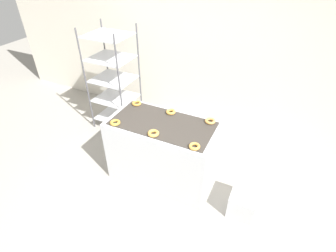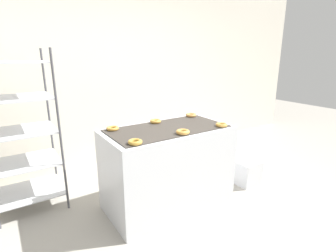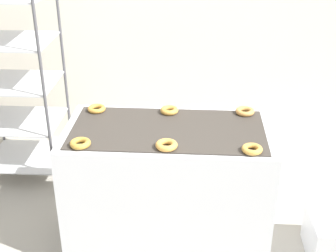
{
  "view_description": "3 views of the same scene",
  "coord_description": "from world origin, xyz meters",
  "px_view_note": "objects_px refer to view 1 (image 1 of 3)",
  "views": [
    {
      "loc": [
        1.18,
        -1.72,
        2.71
      ],
      "look_at": [
        0.0,
        0.75,
        0.75
      ],
      "focal_mm": 28.0,
      "sensor_mm": 36.0,
      "label": 1
    },
    {
      "loc": [
        -1.44,
        -1.6,
        1.66
      ],
      "look_at": [
        0.0,
        0.6,
        0.91
      ],
      "focal_mm": 28.0,
      "sensor_mm": 36.0,
      "label": 2
    },
    {
      "loc": [
        0.17,
        -2.08,
        2.25
      ],
      "look_at": [
        0.0,
        0.6,
        0.91
      ],
      "focal_mm": 50.0,
      "sensor_mm": 36.0,
      "label": 3
    }
  ],
  "objects_px": {
    "donut_far_left": "(137,103)",
    "donut_far_center": "(171,112)",
    "baking_rack_cart": "(113,79)",
    "donut_near_center": "(153,133)",
    "donut_near_right": "(194,146)",
    "glaze_bin": "(243,201)",
    "fryer_machine": "(163,151)",
    "donut_far_right": "(210,121)",
    "donut_near_left": "(115,123)"
  },
  "relations": [
    {
      "from": "baking_rack_cart",
      "to": "donut_far_right",
      "type": "relative_size",
      "value": 13.22
    },
    {
      "from": "donut_near_left",
      "to": "donut_near_center",
      "type": "height_order",
      "value": "donut_near_center"
    },
    {
      "from": "fryer_machine",
      "to": "donut_far_center",
      "type": "relative_size",
      "value": 10.89
    },
    {
      "from": "donut_far_left",
      "to": "donut_far_center",
      "type": "relative_size",
      "value": 1.01
    },
    {
      "from": "donut_near_right",
      "to": "baking_rack_cart",
      "type": "bearing_deg",
      "value": 149.28
    },
    {
      "from": "glaze_bin",
      "to": "donut_near_center",
      "type": "relative_size",
      "value": 3.0
    },
    {
      "from": "fryer_machine",
      "to": "donut_near_center",
      "type": "xyz_separation_m",
      "value": [
        0.01,
        -0.25,
        0.47
      ]
    },
    {
      "from": "donut_near_center",
      "to": "donut_near_right",
      "type": "bearing_deg",
      "value": -1.39
    },
    {
      "from": "baking_rack_cart",
      "to": "donut_far_right",
      "type": "bearing_deg",
      "value": -16.76
    },
    {
      "from": "donut_near_right",
      "to": "donut_far_center",
      "type": "distance_m",
      "value": 0.73
    },
    {
      "from": "fryer_machine",
      "to": "glaze_bin",
      "type": "bearing_deg",
      "value": -4.97
    },
    {
      "from": "donut_far_left",
      "to": "donut_far_right",
      "type": "height_order",
      "value": "donut_far_right"
    },
    {
      "from": "fryer_machine",
      "to": "donut_near_left",
      "type": "relative_size",
      "value": 10.68
    },
    {
      "from": "fryer_machine",
      "to": "baking_rack_cart",
      "type": "height_order",
      "value": "baking_rack_cart"
    },
    {
      "from": "glaze_bin",
      "to": "donut_far_right",
      "type": "bearing_deg",
      "value": 149.16
    },
    {
      "from": "fryer_machine",
      "to": "donut_near_left",
      "type": "distance_m",
      "value": 0.74
    },
    {
      "from": "baking_rack_cart",
      "to": "glaze_bin",
      "type": "height_order",
      "value": "baking_rack_cart"
    },
    {
      "from": "glaze_bin",
      "to": "fryer_machine",
      "type": "bearing_deg",
      "value": 175.03
    },
    {
      "from": "donut_near_left",
      "to": "donut_near_center",
      "type": "relative_size",
      "value": 0.95
    },
    {
      "from": "donut_far_left",
      "to": "glaze_bin",
      "type": "bearing_deg",
      "value": -11.83
    },
    {
      "from": "donut_near_right",
      "to": "donut_far_right",
      "type": "distance_m",
      "value": 0.53
    },
    {
      "from": "baking_rack_cart",
      "to": "donut_far_left",
      "type": "distance_m",
      "value": 0.96
    },
    {
      "from": "glaze_bin",
      "to": "donut_far_center",
      "type": "relative_size",
      "value": 3.22
    },
    {
      "from": "donut_far_right",
      "to": "donut_near_center",
      "type": "bearing_deg",
      "value": -134.42
    },
    {
      "from": "donut_near_center",
      "to": "donut_near_right",
      "type": "height_order",
      "value": "donut_near_center"
    },
    {
      "from": "fryer_machine",
      "to": "donut_far_center",
      "type": "height_order",
      "value": "donut_far_center"
    },
    {
      "from": "glaze_bin",
      "to": "donut_far_left",
      "type": "relative_size",
      "value": 3.18
    },
    {
      "from": "donut_near_left",
      "to": "donut_far_right",
      "type": "relative_size",
      "value": 0.98
    },
    {
      "from": "donut_near_center",
      "to": "donut_far_left",
      "type": "height_order",
      "value": "donut_near_center"
    },
    {
      "from": "baking_rack_cart",
      "to": "donut_near_right",
      "type": "height_order",
      "value": "baking_rack_cart"
    },
    {
      "from": "donut_far_left",
      "to": "donut_near_right",
      "type": "bearing_deg",
      "value": -26.39
    },
    {
      "from": "baking_rack_cart",
      "to": "donut_near_center",
      "type": "distance_m",
      "value": 1.68
    },
    {
      "from": "fryer_machine",
      "to": "donut_far_center",
      "type": "bearing_deg",
      "value": 91.58
    },
    {
      "from": "fryer_machine",
      "to": "donut_far_right",
      "type": "relative_size",
      "value": 10.47
    },
    {
      "from": "donut_far_right",
      "to": "donut_far_center",
      "type": "bearing_deg",
      "value": -177.99
    },
    {
      "from": "donut_far_center",
      "to": "donut_far_right",
      "type": "distance_m",
      "value": 0.52
    },
    {
      "from": "glaze_bin",
      "to": "donut_far_center",
      "type": "height_order",
      "value": "donut_far_center"
    },
    {
      "from": "baking_rack_cart",
      "to": "donut_far_center",
      "type": "relative_size",
      "value": 13.76
    },
    {
      "from": "glaze_bin",
      "to": "donut_near_left",
      "type": "relative_size",
      "value": 3.15
    },
    {
      "from": "baking_rack_cart",
      "to": "glaze_bin",
      "type": "relative_size",
      "value": 4.28
    },
    {
      "from": "donut_far_center",
      "to": "donut_far_left",
      "type": "bearing_deg",
      "value": -179.82
    },
    {
      "from": "donut_far_right",
      "to": "donut_near_right",
      "type": "bearing_deg",
      "value": -90.23
    },
    {
      "from": "baking_rack_cart",
      "to": "donut_far_left",
      "type": "xyz_separation_m",
      "value": [
        0.78,
        -0.56,
        0.05
      ]
    },
    {
      "from": "donut_far_left",
      "to": "donut_far_center",
      "type": "height_order",
      "value": "donut_far_center"
    },
    {
      "from": "donut_near_right",
      "to": "donut_far_center",
      "type": "bearing_deg",
      "value": 135.4
    },
    {
      "from": "glaze_bin",
      "to": "donut_far_right",
      "type": "height_order",
      "value": "donut_far_right"
    },
    {
      "from": "glaze_bin",
      "to": "donut_far_right",
      "type": "relative_size",
      "value": 3.09
    },
    {
      "from": "baking_rack_cart",
      "to": "glaze_bin",
      "type": "xyz_separation_m",
      "value": [
        2.41,
        -0.91,
        -0.71
      ]
    },
    {
      "from": "fryer_machine",
      "to": "donut_far_right",
      "type": "xyz_separation_m",
      "value": [
        0.51,
        0.26,
        0.46
      ]
    },
    {
      "from": "donut_near_left",
      "to": "donut_far_center",
      "type": "bearing_deg",
      "value": 45.15
    }
  ]
}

